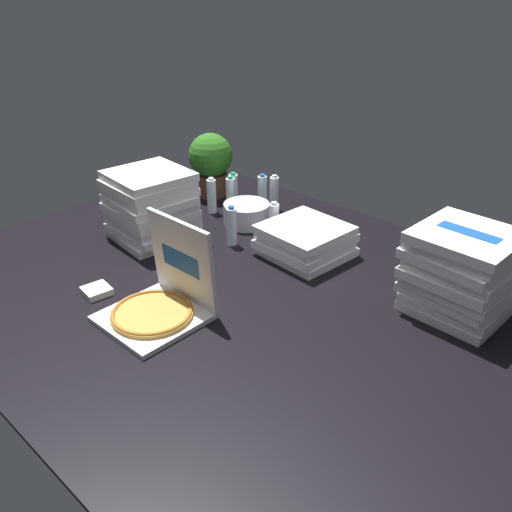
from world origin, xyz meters
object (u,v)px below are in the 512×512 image
water_bottle_0 (231,194)px  potted_plant (211,162)px  open_pizza_box (160,300)px  water_bottle_1 (231,226)px  water_bottle_6 (233,190)px  napkin_pile (97,291)px  pizza_stack_left_far (462,272)px  ice_bucket (247,214)px  pizza_stack_right_mid (305,240)px  water_bottle_3 (274,222)px  pizza_stack_center_far (151,206)px  water_bottle_2 (212,196)px  water_bottle_5 (262,192)px  water_bottle_4 (274,193)px

water_bottle_0 → potted_plant: potted_plant is taller
open_pizza_box → water_bottle_0: bearing=120.8°
water_bottle_0 → water_bottle_1: 0.50m
water_bottle_6 → napkin_pile: 1.28m
pizza_stack_left_far → ice_bucket: pizza_stack_left_far is taller
pizza_stack_right_mid → water_bottle_6: 0.82m
water_bottle_3 → potted_plant: potted_plant is taller
pizza_stack_center_far → water_bottle_3: size_ratio=1.99×
pizza_stack_right_mid → water_bottle_2: water_bottle_2 is taller
open_pizza_box → pizza_stack_left_far: 1.36m
water_bottle_5 → potted_plant: size_ratio=0.54×
open_pizza_box → pizza_stack_center_far: size_ratio=0.93×
water_bottle_3 → water_bottle_5: bearing=140.6°
open_pizza_box → napkin_pile: size_ratio=3.52×
water_bottle_0 → napkin_pile: water_bottle_0 is taller
pizza_stack_center_far → water_bottle_3: pizza_stack_center_far is taller
napkin_pile → water_bottle_4: bearing=92.8°
water_bottle_4 → potted_plant: (-0.50, -0.09, 0.13)m
water_bottle_5 → napkin_pile: water_bottle_5 is taller
ice_bucket → open_pizza_box: bearing=-67.2°
water_bottle_6 → ice_bucket: bearing=-28.8°
water_bottle_0 → ice_bucket: bearing=-19.5°
open_pizza_box → potted_plant: 1.53m
pizza_stack_right_mid → water_bottle_2: bearing=176.0°
water_bottle_1 → potted_plant: (-0.67, 0.46, 0.13)m
pizza_stack_center_far → water_bottle_3: (0.54, 0.46, -0.09)m
water_bottle_6 → water_bottle_1: bearing=-45.9°
potted_plant → ice_bucket: bearing=-20.1°
ice_bucket → water_bottle_2: 0.29m
water_bottle_4 → napkin_pile: water_bottle_4 is taller
ice_bucket → potted_plant: 0.59m
pizza_stack_center_far → potted_plant: potted_plant is taller
potted_plant → water_bottle_1: bearing=-34.6°
pizza_stack_left_far → water_bottle_3: size_ratio=1.97×
water_bottle_0 → napkin_pile: size_ratio=1.91×
water_bottle_1 → water_bottle_2: (-0.43, 0.24, 0.00)m
pizza_stack_left_far → water_bottle_2: (-1.67, 0.01, -0.09)m
open_pizza_box → pizza_stack_left_far: (0.96, 0.96, 0.12)m
water_bottle_6 → potted_plant: (-0.27, 0.05, 0.13)m
pizza_stack_right_mid → ice_bucket: pizza_stack_right_mid is taller
pizza_stack_left_far → napkin_pile: bearing=-141.6°
pizza_stack_left_far → ice_bucket: bearing=178.5°
water_bottle_0 → water_bottle_2: bearing=-124.4°
water_bottle_4 → water_bottle_6: 0.27m
water_bottle_1 → open_pizza_box: bearing=-68.9°
pizza_stack_left_far → water_bottle_0: 1.61m
water_bottle_1 → water_bottle_2: same height
water_bottle_1 → water_bottle_3: bearing=57.1°
water_bottle_0 → potted_plant: bearing=159.6°
water_bottle_3 → water_bottle_4: 0.46m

